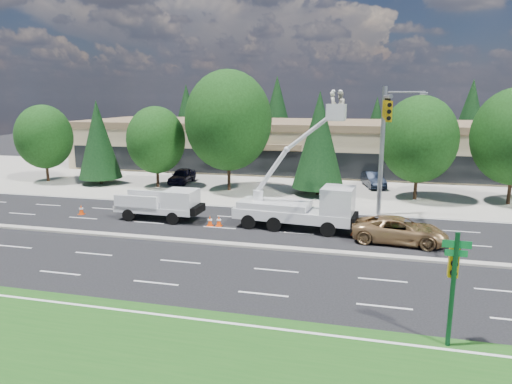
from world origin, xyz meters
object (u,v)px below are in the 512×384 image
(bucket_truck, at_px, (305,201))
(signal_mast, at_px, (384,132))
(street_sign_pole, at_px, (453,277))
(utility_pickup, at_px, (163,207))
(minivan, at_px, (400,230))

(bucket_truck, bearing_deg, signal_mast, 37.44)
(street_sign_pole, bearing_deg, utility_pickup, 142.47)
(signal_mast, distance_m, street_sign_pole, 15.99)
(street_sign_pole, height_order, bucket_truck, bucket_truck)
(street_sign_pole, distance_m, utility_pickup, 20.73)
(street_sign_pole, bearing_deg, bucket_truck, 117.88)
(utility_pickup, bearing_deg, minivan, -4.01)
(street_sign_pole, relative_size, bucket_truck, 0.46)
(street_sign_pole, relative_size, minivan, 0.75)
(signal_mast, xyz_separation_m, utility_pickup, (-14.42, -2.85, -5.17))
(street_sign_pole, xyz_separation_m, bucket_truck, (-6.63, 12.53, -0.59))
(utility_pickup, xyz_separation_m, minivan, (15.45, -1.39, -0.14))
(utility_pickup, distance_m, minivan, 15.51)
(minivan, bearing_deg, signal_mast, 18.64)
(street_sign_pole, distance_m, bucket_truck, 14.19)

